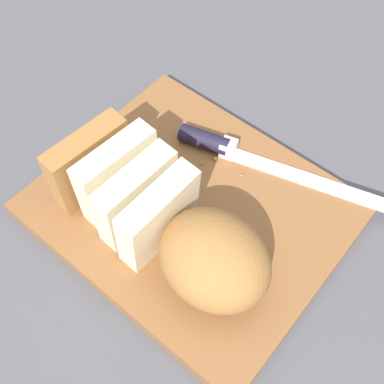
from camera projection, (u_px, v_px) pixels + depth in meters
name	position (u px, v px, depth m)	size (l,w,h in m)	color
ground_plane	(192.00, 214.00, 0.63)	(3.00, 3.00, 0.00)	#4C4C51
cutting_board	(192.00, 210.00, 0.62)	(0.36, 0.30, 0.02)	brown
bread_loaf	(171.00, 224.00, 0.54)	(0.28, 0.12, 0.10)	#996633
bread_knife	(231.00, 150.00, 0.65)	(0.30, 0.11, 0.02)	silver
crumb_near_knife	(201.00, 163.00, 0.64)	(0.00, 0.00, 0.00)	#A8753D
crumb_near_loaf	(242.00, 175.00, 0.63)	(0.00, 0.00, 0.00)	#A8753D
crumb_stray_left	(215.00, 159.00, 0.65)	(0.01, 0.01, 0.01)	#A8753D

